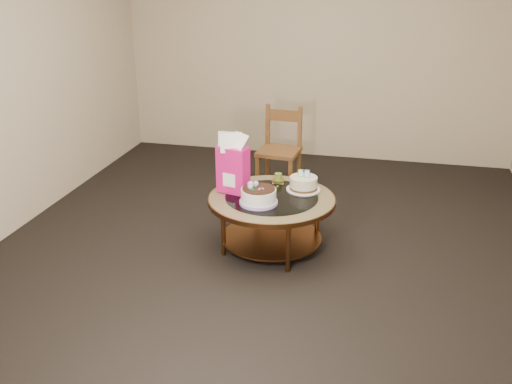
% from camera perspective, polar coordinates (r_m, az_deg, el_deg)
% --- Properties ---
extents(ground, '(5.00, 5.00, 0.00)m').
position_cam_1_polar(ground, '(4.72, 1.52, -5.59)').
color(ground, black).
rests_on(ground, ground).
extents(room_walls, '(4.52, 5.02, 2.61)m').
position_cam_1_polar(room_walls, '(4.23, 1.73, 13.25)').
color(room_walls, '#B9AC8C').
rests_on(room_walls, ground).
extents(coffee_table, '(1.02, 1.02, 0.46)m').
position_cam_1_polar(coffee_table, '(4.55, 1.57, -1.38)').
color(coffee_table, brown).
rests_on(coffee_table, ground).
extents(decorated_cake, '(0.30, 0.30, 0.17)m').
position_cam_1_polar(decorated_cake, '(4.37, 0.24, -0.47)').
color(decorated_cake, '#B694D2').
rests_on(decorated_cake, coffee_table).
extents(cream_cake, '(0.28, 0.28, 0.18)m').
position_cam_1_polar(cream_cake, '(4.64, 4.77, 0.83)').
color(cream_cake, white).
rests_on(cream_cake, coffee_table).
extents(gift_bag, '(0.27, 0.22, 0.49)m').
position_cam_1_polar(gift_bag, '(4.54, -2.32, 2.86)').
color(gift_bag, '#E7157D').
rests_on(gift_bag, coffee_table).
extents(pillar_candle, '(0.12, 0.12, 0.09)m').
position_cam_1_polar(pillar_candle, '(4.81, 2.23, 1.31)').
color(pillar_candle, '#EFD162').
rests_on(pillar_candle, coffee_table).
extents(dining_chair, '(0.43, 0.43, 0.85)m').
position_cam_1_polar(dining_chair, '(5.75, 2.39, 4.27)').
color(dining_chair, brown).
rests_on(dining_chair, ground).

